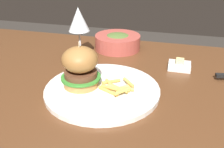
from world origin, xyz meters
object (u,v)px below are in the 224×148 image
Objects in this scene: wine_glass at (79,21)px; soup_bowl at (118,41)px; burger_sandwich at (80,67)px; butter_dish at (179,66)px; main_plate at (102,90)px.

wine_glass is 1.02× the size of soup_bowl.
butter_dish is at bearing 38.85° from burger_sandwich.
soup_bowl reaches higher than butter_dish.
butter_dish reaches higher than main_plate.
main_plate is 4.43× the size of butter_dish.
main_plate is 0.29m from butter_dish.
soup_bowl is (-0.04, 0.34, 0.02)m from main_plate.
soup_bowl is at bearing 151.93° from butter_dish.
butter_dish is 0.40× the size of soup_bowl.
wine_glass is (-0.15, 0.23, 0.13)m from main_plate.
wine_glass is 0.38m from butter_dish.
butter_dish is at bearing -28.07° from soup_bowl.
wine_glass is at bearing -134.01° from soup_bowl.
main_plate is at bearing 1.66° from burger_sandwich.
soup_bowl is (0.02, 0.34, -0.04)m from burger_sandwich.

